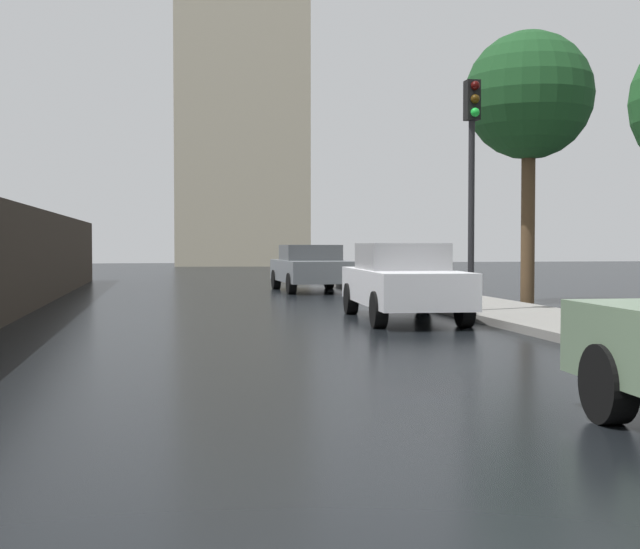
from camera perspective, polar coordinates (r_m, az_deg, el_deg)
name	(u,v)px	position (r m, az deg, el deg)	size (l,w,h in m)	color
ground	(470,522)	(4.62, 9.88, -15.79)	(120.00, 120.00, 0.00)	black
car_white_near_kerb	(403,281)	(16.07, 5.47, -0.40)	(1.90, 4.52, 1.42)	silver
car_grey_far_ahead	(311,268)	(25.66, -0.59, 0.46)	(2.01, 4.17, 1.38)	slate
traffic_light	(472,151)	(16.77, 10.01, 8.00)	(0.26, 0.39, 4.37)	black
street_tree_mid	(529,97)	(20.93, 13.64, 11.31)	(2.95, 2.95, 6.33)	#4C3823
distant_tower	(242,126)	(59.55, -5.17, 9.76)	(9.29, 11.86, 18.84)	#B2A88E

